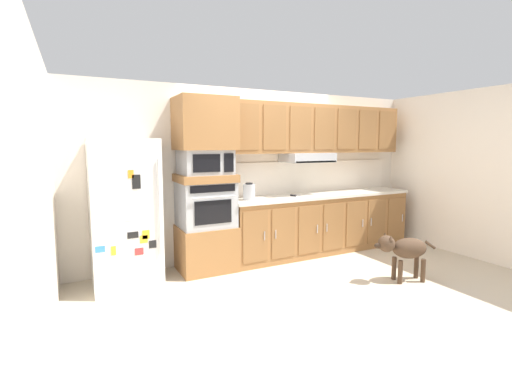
{
  "coord_description": "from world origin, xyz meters",
  "views": [
    {
      "loc": [
        -2.53,
        -3.81,
        1.7
      ],
      "look_at": [
        -0.53,
        0.15,
        1.22
      ],
      "focal_mm": 25.41,
      "sensor_mm": 36.0,
      "label": 1
    }
  ],
  "objects_px": {
    "refrigerator": "(125,213)",
    "screwdriver": "(294,195)",
    "microwave": "(205,162)",
    "electric_kettle": "(249,192)",
    "dog": "(404,249)",
    "built_in_oven": "(206,204)"
  },
  "relations": [
    {
      "from": "refrigerator",
      "to": "screwdriver",
      "type": "distance_m",
      "value": 2.4
    },
    {
      "from": "microwave",
      "to": "screwdriver",
      "type": "xyz_separation_m",
      "value": [
        1.37,
        -0.03,
        -0.53
      ]
    },
    {
      "from": "refrigerator",
      "to": "electric_kettle",
      "type": "xyz_separation_m",
      "value": [
        1.65,
        0.02,
        0.15
      ]
    },
    {
      "from": "refrigerator",
      "to": "screwdriver",
      "type": "xyz_separation_m",
      "value": [
        2.4,
        0.04,
        0.05
      ]
    },
    {
      "from": "microwave",
      "to": "refrigerator",
      "type": "bearing_deg",
      "value": -176.25
    },
    {
      "from": "screwdriver",
      "to": "dog",
      "type": "height_order",
      "value": "screwdriver"
    },
    {
      "from": "refrigerator",
      "to": "dog",
      "type": "distance_m",
      "value": 3.42
    },
    {
      "from": "refrigerator",
      "to": "screwdriver",
      "type": "relative_size",
      "value": 11.17
    },
    {
      "from": "screwdriver",
      "to": "dog",
      "type": "xyz_separation_m",
      "value": [
        0.68,
        -1.47,
        -0.52
      ]
    },
    {
      "from": "microwave",
      "to": "dog",
      "type": "relative_size",
      "value": 0.8
    },
    {
      "from": "screwdriver",
      "to": "electric_kettle",
      "type": "xyz_separation_m",
      "value": [
        -0.75,
        -0.02,
        0.1
      ]
    },
    {
      "from": "refrigerator",
      "to": "electric_kettle",
      "type": "distance_m",
      "value": 1.66
    },
    {
      "from": "electric_kettle",
      "to": "refrigerator",
      "type": "bearing_deg",
      "value": -179.29
    },
    {
      "from": "built_in_oven",
      "to": "dog",
      "type": "height_order",
      "value": "built_in_oven"
    },
    {
      "from": "built_in_oven",
      "to": "electric_kettle",
      "type": "height_order",
      "value": "built_in_oven"
    },
    {
      "from": "screwdriver",
      "to": "electric_kettle",
      "type": "height_order",
      "value": "electric_kettle"
    },
    {
      "from": "refrigerator",
      "to": "electric_kettle",
      "type": "bearing_deg",
      "value": 0.71
    },
    {
      "from": "refrigerator",
      "to": "screwdriver",
      "type": "bearing_deg",
      "value": 0.9
    },
    {
      "from": "electric_kettle",
      "to": "built_in_oven",
      "type": "bearing_deg",
      "value": 175.63
    },
    {
      "from": "microwave",
      "to": "dog",
      "type": "bearing_deg",
      "value": -36.3
    },
    {
      "from": "refrigerator",
      "to": "dog",
      "type": "height_order",
      "value": "refrigerator"
    },
    {
      "from": "electric_kettle",
      "to": "dog",
      "type": "height_order",
      "value": "electric_kettle"
    }
  ]
}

